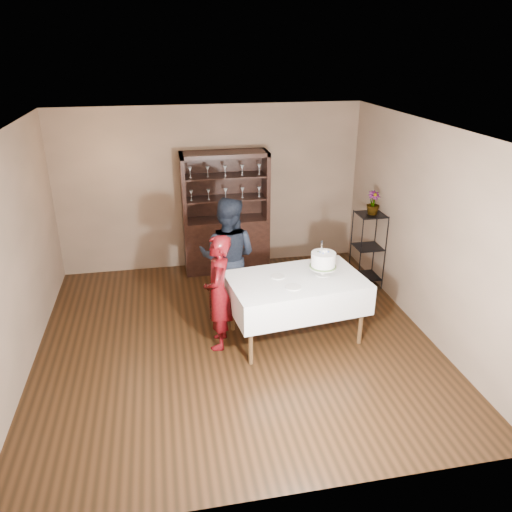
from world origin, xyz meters
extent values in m
plane|color=black|center=(0.00, 0.00, 0.00)|extent=(5.00, 5.00, 0.00)
plane|color=white|center=(0.00, 0.00, 2.70)|extent=(5.00, 5.00, 0.00)
cube|color=brown|center=(0.00, 2.50, 1.35)|extent=(5.00, 0.02, 2.70)
cube|color=brown|center=(-2.50, 0.00, 1.35)|extent=(0.02, 5.00, 2.70)
cube|color=brown|center=(2.50, 0.00, 1.35)|extent=(0.02, 5.00, 2.70)
cube|color=black|center=(0.20, 2.24, 0.45)|extent=(1.40, 0.48, 0.90)
cube|color=black|center=(0.20, 2.46, 1.45)|extent=(1.40, 0.03, 1.10)
cube|color=black|center=(0.20, 2.24, 1.97)|extent=(1.40, 0.48, 0.06)
cube|color=black|center=(0.20, 2.24, 1.25)|extent=(1.28, 0.42, 0.02)
cube|color=black|center=(0.20, 2.24, 1.62)|extent=(1.28, 0.42, 0.02)
cylinder|color=black|center=(2.08, 1.00, 0.60)|extent=(0.02, 0.02, 1.20)
cylinder|color=black|center=(2.48, 1.00, 0.60)|extent=(0.02, 0.02, 1.20)
cylinder|color=black|center=(2.08, 1.40, 0.60)|extent=(0.02, 0.02, 1.20)
cylinder|color=black|center=(2.48, 1.40, 0.60)|extent=(0.02, 0.02, 1.20)
cube|color=black|center=(2.28, 1.20, 0.15)|extent=(0.40, 0.40, 0.02)
cube|color=black|center=(2.28, 1.20, 0.65)|extent=(0.40, 0.40, 0.01)
cube|color=black|center=(2.28, 1.20, 1.18)|extent=(0.40, 0.40, 0.02)
cube|color=silver|center=(0.77, -0.07, 0.65)|extent=(1.80, 1.23, 0.39)
cylinder|color=#4C341C|center=(0.09, -0.56, 0.40)|extent=(0.06, 0.06, 0.80)
cylinder|color=#4C341C|center=(1.55, -0.39, 0.40)|extent=(0.06, 0.06, 0.80)
cylinder|color=#4C341C|center=(0.00, 0.25, 0.40)|extent=(0.06, 0.06, 0.80)
cylinder|color=#4C341C|center=(1.45, 0.43, 0.40)|extent=(0.06, 0.06, 0.80)
imported|color=#3E050B|center=(-0.22, -0.06, 0.75)|extent=(0.46, 0.60, 1.49)
imported|color=black|center=(0.02, 0.74, 0.86)|extent=(1.01, 0.91, 1.71)
cylinder|color=silver|center=(1.13, -0.02, 0.85)|extent=(0.19, 0.19, 0.01)
cylinder|color=silver|center=(1.13, -0.02, 0.89)|extent=(0.05, 0.05, 0.10)
cylinder|color=silver|center=(1.13, -0.02, 0.95)|extent=(0.35, 0.35, 0.01)
cylinder|color=#4E7035|center=(1.13, -0.02, 0.97)|extent=(0.34, 0.34, 0.02)
cylinder|color=white|center=(1.13, -0.02, 1.05)|extent=(0.39, 0.39, 0.19)
sphere|color=#5768BB|center=(1.16, -0.02, 1.16)|extent=(0.02, 0.02, 0.02)
cube|color=silver|center=(1.09, -0.04, 1.22)|extent=(0.02, 0.02, 0.13)
cube|color=black|center=(1.09, -0.04, 1.30)|extent=(0.02, 0.02, 0.05)
cylinder|color=silver|center=(0.67, -0.30, 0.85)|extent=(0.20, 0.20, 0.01)
cylinder|color=silver|center=(0.55, 0.02, 0.85)|extent=(0.20, 0.20, 0.01)
imported|color=#4E7035|center=(2.29, 1.19, 1.37)|extent=(0.22, 0.22, 0.36)
camera|label=1|loc=(-0.81, -5.51, 3.58)|focal=35.00mm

